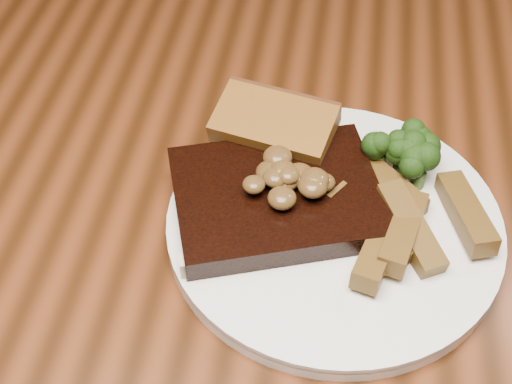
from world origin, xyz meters
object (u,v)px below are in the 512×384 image
Objects in this scene: dining_table at (240,264)px; plate at (334,226)px; steak at (277,198)px; chair_far at (228,51)px; garlic_bread at (273,141)px; potato_wedges at (425,221)px.

plate is at bearing -14.55° from dining_table.
chair_far is at bearing 85.58° from steak.
chair_far is 0.65m from plate.
steak is (0.15, -0.55, 0.28)m from chair_far.
chair_far reaches higher than plate.
steak is 1.61× the size of garlic_bread.
garlic_bread reaches higher than dining_table.
potato_wedges is (0.13, -0.07, 0.00)m from garlic_bread.
garlic_bread is (-0.01, 0.07, -0.00)m from steak.
potato_wedges is at bearing -16.85° from garlic_bread.
dining_table is 0.13m from plate.
potato_wedges is at bearing 112.83° from chair_far.
potato_wedges is at bearing -22.32° from steak.
steak is at bearing 102.31° from chair_far.
chair_far is 0.57m from garlic_bread.
dining_table is 15.10× the size of potato_wedges.
chair_far is 0.68m from potato_wedges.
dining_table is at bearing 172.20° from potato_wedges.
potato_wedges reaches higher than garlic_bread.
steak and potato_wedges have the same top height.
chair_far is 0.63m from steak.
potato_wedges is at bearing 0.44° from plate.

